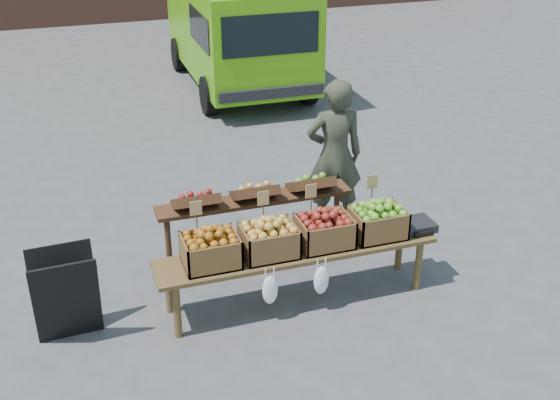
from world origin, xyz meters
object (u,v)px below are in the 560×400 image
object	(u,v)px
crate_russet_pears	(269,241)
crate_green_apples	(378,223)
vendor	(334,156)
delivery_van	(238,33)
weighing_scale	(416,225)
back_table	(255,222)
crate_golden_apples	(211,251)
crate_red_apples	(325,232)
display_bench	(297,275)
chalkboard_sign	(66,295)

from	to	relation	value
crate_russet_pears	crate_green_apples	size ratio (longest dim) A/B	1.00
vendor	crate_russet_pears	xyz separation A→B (m)	(-1.19, -1.30, -0.17)
delivery_van	weighing_scale	size ratio (longest dim) A/B	12.81
vendor	back_table	size ratio (longest dim) A/B	0.84
crate_golden_apples	crate_red_apples	size ratio (longest dim) A/B	1.00
display_bench	weighing_scale	bearing A→B (deg)	0.00
delivery_van	vendor	bearing A→B (deg)	-93.58
weighing_scale	delivery_van	bearing A→B (deg)	89.21
display_bench	crate_russet_pears	distance (m)	0.51
crate_golden_apples	crate_russet_pears	distance (m)	0.55
chalkboard_sign	crate_green_apples	bearing A→B (deg)	-5.10
weighing_scale	crate_golden_apples	bearing A→B (deg)	180.00
vendor	chalkboard_sign	size ratio (longest dim) A/B	2.04
vendor	crate_green_apples	world-z (taller)	vendor
vendor	weighing_scale	bearing A→B (deg)	114.28
crate_golden_apples	crate_russet_pears	xyz separation A→B (m)	(0.55, 0.00, 0.00)
back_table	crate_russet_pears	xyz separation A→B (m)	(-0.08, -0.72, 0.19)
vendor	crate_golden_apples	xyz separation A→B (m)	(-1.74, -1.30, -0.17)
crate_red_apples	display_bench	bearing A→B (deg)	180.00
crate_green_apples	display_bench	bearing A→B (deg)	180.00
weighing_scale	crate_green_apples	bearing A→B (deg)	180.00
crate_golden_apples	vendor	bearing A→B (deg)	36.83
delivery_van	weighing_scale	xyz separation A→B (m)	(-0.09, -6.87, -0.37)
back_table	crate_russet_pears	size ratio (longest dim) A/B	4.20
crate_red_apples	crate_russet_pears	bearing A→B (deg)	180.00
back_table	crate_red_apples	size ratio (longest dim) A/B	4.20
crate_golden_apples	crate_russet_pears	bearing A→B (deg)	0.00
crate_russet_pears	crate_red_apples	distance (m)	0.55
vendor	crate_russet_pears	distance (m)	1.77
crate_russet_pears	crate_red_apples	size ratio (longest dim) A/B	1.00
chalkboard_sign	back_table	xyz separation A→B (m)	(1.92, 0.59, 0.09)
chalkboard_sign	weighing_scale	distance (m)	3.37
vendor	crate_red_apples	xyz separation A→B (m)	(-0.64, -1.30, -0.17)
chalkboard_sign	crate_russet_pears	world-z (taller)	chalkboard_sign
chalkboard_sign	back_table	size ratio (longest dim) A/B	0.41
vendor	crate_russet_pears	bearing A→B (deg)	57.30
display_bench	weighing_scale	world-z (taller)	weighing_scale
delivery_van	crate_golden_apples	distance (m)	7.21
crate_russet_pears	crate_red_apples	bearing A→B (deg)	0.00
vendor	chalkboard_sign	distance (m)	3.28
vendor	delivery_van	bearing A→B (deg)	-84.78
chalkboard_sign	crate_red_apples	bearing A→B (deg)	-5.67
chalkboard_sign	crate_green_apples	size ratio (longest dim) A/B	1.72
display_bench	crate_golden_apples	distance (m)	0.93
weighing_scale	crate_red_apples	bearing A→B (deg)	180.00
back_table	weighing_scale	distance (m)	1.62
delivery_van	crate_russet_pears	bearing A→B (deg)	-102.40
display_bench	delivery_van	bearing A→B (deg)	78.92
crate_golden_apples	delivery_van	bearing A→B (deg)	72.47
crate_green_apples	crate_russet_pears	bearing A→B (deg)	180.00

